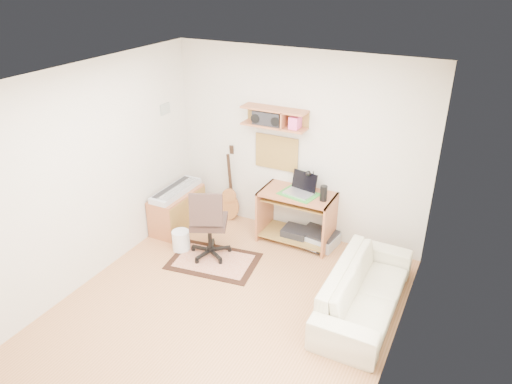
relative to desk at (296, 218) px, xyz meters
The scene contains 22 objects.
floor 1.77m from the desk, 94.36° to the right, with size 3.60×4.00×0.01m, color #BC804E.
ceiling 2.82m from the desk, 94.36° to the right, with size 3.60×4.00×0.01m, color white.
back_wall 0.98m from the desk, 115.18° to the left, with size 3.60×0.01×2.60m, color beige.
left_wall 2.75m from the desk, 138.31° to the right, with size 0.01×4.00×2.60m, color beige.
right_wall 2.58m from the desk, 45.87° to the right, with size 0.01×4.00×2.60m, color beige.
wall_shelf 1.40m from the desk, 160.84° to the left, with size 0.90×0.25×0.26m, color #AC633C.
cork_board 0.94m from the desk, 149.43° to the left, with size 0.64×0.03×0.49m, color tan.
wall_photo 2.35m from the desk, behind, with size 0.02×0.20×0.15m, color #4C8CBF.
desk is the anchor object (origin of this frame).
laptop 0.52m from the desk, 33.80° to the right, with size 0.37×0.37×0.28m, color silver, non-canonical shape.
speaker 0.62m from the desk, ahead, with size 0.09×0.09×0.21m, color black.
desk_lamp 0.57m from the desk, 41.20° to the left, with size 0.10×0.10×0.31m, color black, non-canonical shape.
pencil_cup 0.55m from the desk, 17.02° to the left, with size 0.07×0.07×0.11m, color #304590.
boombox 1.41m from the desk, 164.39° to the left, with size 0.39×0.18×0.20m, color black.
rug 1.28m from the desk, 128.29° to the right, with size 1.13×0.75×0.02m, color beige.
task_chair 1.23m from the desk, 136.05° to the right, with size 0.52×0.52×1.02m, color #32221D, non-canonical shape.
cabinet 1.76m from the desk, 166.59° to the right, with size 0.40×0.90×0.55m, color #AC633C.
music_keyboard 1.77m from the desk, 166.59° to the right, with size 0.28×0.90×0.08m, color #B2B5BA.
guitar 1.18m from the desk, behind, with size 0.31×0.19×1.16m, color #AE6A35, non-canonical shape.
waste_basket 1.61m from the desk, 144.94° to the right, with size 0.24×0.24×0.29m, color white.
printer 0.44m from the desk, 11.60° to the left, with size 0.50×0.39×0.19m, color #A5A8AA.
sofa 1.60m from the desk, 38.84° to the right, with size 1.82×0.53×0.71m, color beige.
Camera 1 is at (2.24, -3.67, 3.59)m, focal length 33.56 mm.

